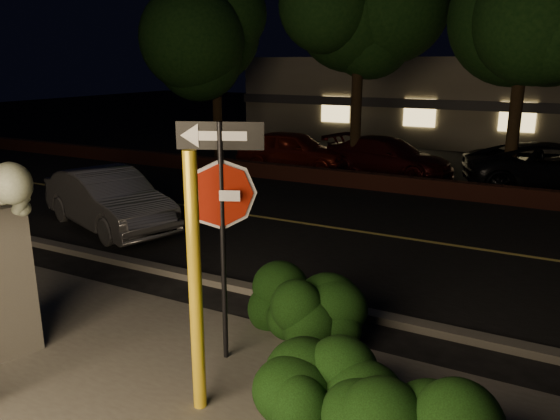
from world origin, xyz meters
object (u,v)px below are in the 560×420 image
object	(u,v)px
yellow_pole_right	(195,287)
signpost	(222,196)
parked_car_red	(293,150)
parked_car_darkred	(388,157)
silver_sedan	(109,199)
parked_car_dark	(555,168)

from	to	relation	value
yellow_pole_right	signpost	distance (m)	1.31
parked_car_red	parked_car_darkred	bearing A→B (deg)	-86.88
yellow_pole_right	signpost	size ratio (longest dim) A/B	0.95
yellow_pole_right	parked_car_red	bearing A→B (deg)	112.27
silver_sedan	parked_car_dark	world-z (taller)	parked_car_dark
parked_car_red	parked_car_darkred	size ratio (longest dim) A/B	0.91
parked_car_darkred	silver_sedan	bearing A→B (deg)	169.19
yellow_pole_right	parked_car_red	distance (m)	14.29
yellow_pole_right	signpost	bearing A→B (deg)	107.64
parked_car_darkred	parked_car_dark	world-z (taller)	parked_car_dark
signpost	parked_car_dark	bearing A→B (deg)	51.87
parked_car_darkred	parked_car_dark	distance (m)	5.11
parked_car_red	signpost	bearing A→B (deg)	-160.35
parked_car_red	parked_car_dark	size ratio (longest dim) A/B	0.79
parked_car_darkred	parked_car_red	bearing A→B (deg)	109.43
yellow_pole_right	parked_car_dark	distance (m)	14.09
signpost	parked_car_darkred	xyz separation A→B (m)	(-1.68, 12.54, -1.56)
yellow_pole_right	parked_car_dark	world-z (taller)	yellow_pole_right
yellow_pole_right	parked_car_darkred	distance (m)	13.74
signpost	parked_car_dark	distance (m)	13.24
signpost	parked_car_darkred	distance (m)	12.75
yellow_pole_right	parked_car_dark	bearing A→B (deg)	77.26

